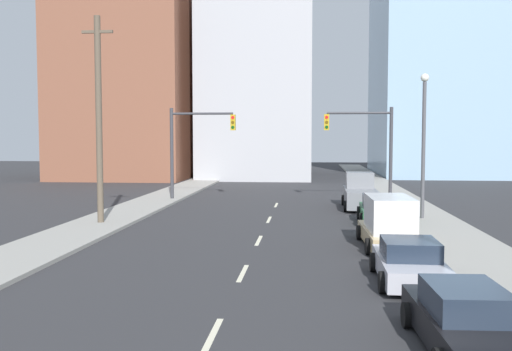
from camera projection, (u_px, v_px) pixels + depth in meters
sidewalk_left at (184, 189)px, 49.00m from camera, size 3.31×88.78×0.16m
sidewalk_right at (386, 191)px, 47.41m from camera, size 3.31×88.78×0.16m
lane_stripe_at_9m at (212, 335)px, 13.02m from camera, size 0.16×2.40×0.01m
lane_stripe_at_15m at (243, 273)px, 18.99m from camera, size 0.16×2.40×0.01m
lane_stripe_at_21m at (259, 240)px, 24.99m from camera, size 0.16×2.40×0.01m
lane_stripe_at_27m at (269, 220)px, 31.32m from camera, size 0.16×2.40×0.01m
lane_stripe_at_34m at (276, 205)px, 38.06m from camera, size 0.16×2.40×0.01m
building_brick_left at (131, 85)px, 64.19m from camera, size 14.00×16.00×20.83m
building_office_center at (260, 72)px, 66.72m from camera, size 12.00×20.00×24.37m
building_glass_right at (432, 45)px, 68.56m from camera, size 13.00×20.00×31.28m
traffic_signal_left at (190, 141)px, 40.43m from camera, size 4.70×0.35×6.60m
traffic_signal_right at (372, 141)px, 39.24m from camera, size 4.70×0.35×6.60m
utility_pole_left_mid at (99, 119)px, 29.01m from camera, size 1.60×0.32×10.64m
street_lamp at (424, 136)px, 30.56m from camera, size 0.44×0.44×7.92m
sedan_black at (465, 322)px, 12.01m from camera, size 2.12×4.81×1.41m
sedan_silver at (410, 263)px, 17.74m from camera, size 2.21×4.36×1.35m
box_truck_tan at (389, 224)px, 23.29m from camera, size 2.31×5.25×2.13m
sedan_green at (379, 210)px, 30.02m from camera, size 2.32×4.48×1.50m
pickup_truck_gray at (360, 194)px, 36.30m from camera, size 2.31×5.48×2.27m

